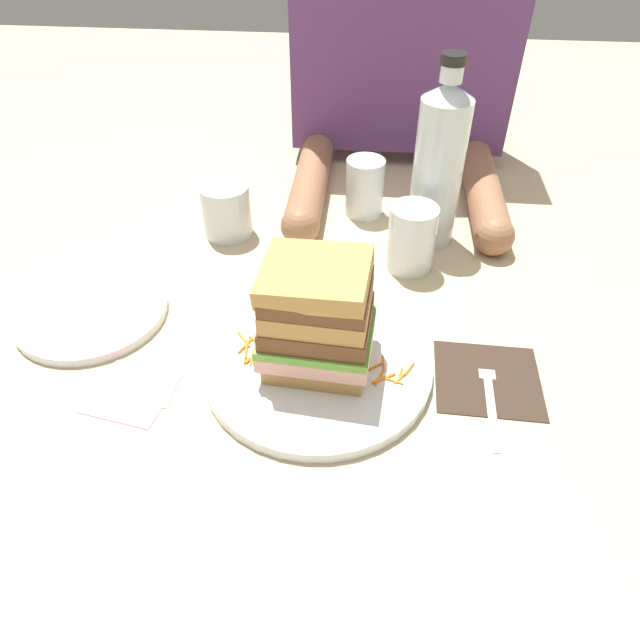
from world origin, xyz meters
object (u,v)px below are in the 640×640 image
Objects in this scene: napkin_dark at (488,379)px; napkin_pink at (132,392)px; main_plate at (318,365)px; diner_across at (408,2)px; juice_glass at (411,242)px; sandwich at (317,318)px; empty_tumbler_0 at (365,187)px; water_bottle at (438,165)px; fork at (490,391)px; empty_tumbler_1 at (226,210)px; knife at (187,352)px; side_plate at (92,312)px.

napkin_dark is 1.37× the size of napkin_pink.
diner_across reaches higher than main_plate.
napkin_dark is at bearing -68.02° from juice_glass.
sandwich is 0.24m from napkin_pink.
empty_tumbler_0 reaches higher than main_plate.
water_bottle reaches higher than sandwich.
napkin_pink is (-0.37, -0.38, -0.13)m from water_bottle.
fork is 1.80× the size of napkin_pink.
main_plate is 3.05× the size of napkin_pink.
diner_across is at bearing 76.78° from empty_tumbler_0.
empty_tumbler_1 is (-0.39, 0.32, 0.04)m from fork.
main_plate is 0.08m from sandwich.
knife is at bearing 178.48° from napkin_dark.
napkin_pink is at bearing -134.27° from water_bottle.
side_plate reaches higher than napkin_pink.
knife and napkin_pink have the same top height.
empty_tumbler_1 is at bearing 120.82° from main_plate.
diner_across is at bearing 81.16° from sandwich.
juice_glass is at bearing 110.05° from fork.
empty_tumbler_1 is 0.93× the size of napkin_pink.
knife is (-0.38, 0.03, -0.00)m from fork.
empty_tumbler_0 is 0.48× the size of side_plate.
napkin_dark is at bearing -37.40° from empty_tumbler_1.
sandwich is 0.73× the size of knife.
napkin_dark is 0.44× the size of water_bottle.
sandwich reaches higher than empty_tumbler_0.
empty_tumbler_1 is (-0.33, -0.02, -0.09)m from water_bottle.
diner_across is (0.10, 0.61, 0.27)m from main_plate.
sandwich is 1.44× the size of juice_glass.
fork is 0.44m from empty_tumbler_0.
napkin_pink is 0.80m from diner_across.
main_plate is 0.23m from napkin_pink.
napkin_pink is at bearing -138.55° from juice_glass.
main_plate is at bearing -59.18° from empty_tumbler_1.
main_plate is 1.38× the size of side_plate.
diner_across is (0.27, 0.32, 0.24)m from empty_tumbler_1.
side_plate is at bearing 167.25° from sandwich.
empty_tumbler_1 reaches higher than main_plate.
empty_tumbler_1 is 0.48m from diner_across.
napkin_dark is (0.21, 0.00, -0.01)m from main_plate.
fork is at bearing -79.93° from diner_across.
empty_tumbler_1 is at bearing -177.06° from water_bottle.
juice_glass is (-0.09, 0.23, 0.04)m from napkin_dark.
diner_across reaches higher than knife.
main_plate is at bearing -4.18° from knife.
knife is (-0.17, 0.01, -0.08)m from sandwich.
juice_glass is 0.47m from side_plate.
sandwich reaches higher than empty_tumbler_1.
empty_tumbler_0 is 0.48m from side_plate.
juice_glass is 0.12m from water_bottle.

